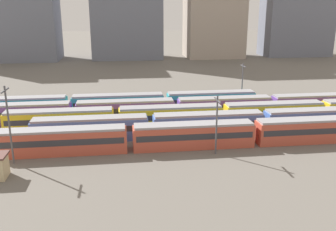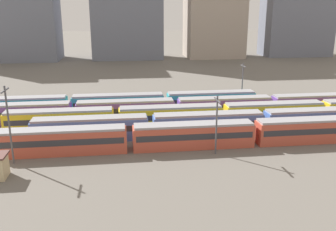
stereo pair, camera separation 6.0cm
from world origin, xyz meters
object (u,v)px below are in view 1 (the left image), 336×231
object	(u,v)px
train_track_3	(271,105)
catenary_pole_0	(9,122)
train_track_0	(313,130)
catenary_pole_1	(242,82)
catenary_pole_2	(217,122)
train_track_1	(208,124)
train_track_4	(118,103)
train_track_2	(322,111)

from	to	relation	value
train_track_3	catenary_pole_0	bearing A→B (deg)	-157.09
train_track_0	catenary_pole_1	world-z (taller)	catenary_pole_1
catenary_pole_0	catenary_pole_2	distance (m)	27.74
train_track_1	catenary_pole_1	xyz separation A→B (m)	(11.88, 18.74, 3.12)
train_track_1	train_track_4	distance (m)	21.35
train_track_0	catenary_pole_0	distance (m)	44.26
train_track_4	catenary_pole_2	world-z (taller)	catenary_pole_2
train_track_0	train_track_3	size ratio (longest dim) A/B	0.83
catenary_pole_0	catenary_pole_1	distance (m)	48.53
train_track_3	catenary_pole_1	bearing A→B (deg)	111.44
train_track_1	catenary_pole_0	xyz separation A→B (m)	(-28.56, -8.07, 3.97)
train_track_2	catenary_pole_1	size ratio (longest dim) A/B	12.51
train_track_0	train_track_2	distance (m)	12.79
train_track_0	catenary_pole_0	size ratio (longest dim) A/B	8.81
catenary_pole_2	train_track_0	bearing A→B (deg)	10.51
train_track_3	catenary_pole_2	world-z (taller)	catenary_pole_2
train_track_1	train_track_3	xyz separation A→B (m)	(15.15, 10.40, 0.00)
train_track_3	catenary_pole_0	size ratio (longest dim) A/B	10.58
train_track_0	train_track_3	xyz separation A→B (m)	(-0.28, 15.60, 0.00)
catenary_pole_2	train_track_2	bearing A→B (deg)	29.51
catenary_pole_0	train_track_3	bearing A→B (deg)	22.91
train_track_0	catenary_pole_0	xyz separation A→B (m)	(-43.99, -2.87, 3.97)
train_track_4	catenary_pole_2	xyz separation A→B (m)	(13.74, -23.82, 2.88)
train_track_2	catenary_pole_0	xyz separation A→B (m)	(-51.43, -13.27, 3.97)
train_track_1	catenary_pole_0	bearing A→B (deg)	-164.22
train_track_2	train_track_3	world-z (taller)	same
train_track_0	train_track_2	bearing A→B (deg)	54.42
catenary_pole_0	catenary_pole_1	xyz separation A→B (m)	(40.44, 26.82, -0.84)
train_track_0	train_track_3	distance (m)	15.60
train_track_3	catenary_pole_1	xyz separation A→B (m)	(-3.28, 8.34, 3.12)
train_track_4	catenary_pole_1	distance (m)	26.82
train_track_1	catenary_pole_1	distance (m)	22.41
catenary_pole_1	train_track_4	bearing A→B (deg)	-173.22
train_track_4	catenary_pole_0	distance (m)	27.78
train_track_1	train_track_4	xyz separation A→B (m)	(-14.58, 15.60, 0.00)
train_track_2	catenary_pole_0	world-z (taller)	catenary_pole_0
train_track_1	train_track_2	bearing A→B (deg)	12.81
train_track_1	train_track_0	bearing A→B (deg)	-18.63
catenary_pole_1	train_track_1	bearing A→B (deg)	-122.36
catenary_pole_2	train_track_4	bearing A→B (deg)	119.97
train_track_4	catenary_pole_1	bearing A→B (deg)	6.78
train_track_2	catenary_pole_1	bearing A→B (deg)	129.06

